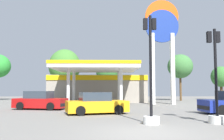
{
  "coord_description": "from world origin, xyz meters",
  "views": [
    {
      "loc": [
        -1.53,
        -9.73,
        1.72
      ],
      "look_at": [
        -1.01,
        14.98,
        3.61
      ],
      "focal_mm": 39.2,
      "sensor_mm": 36.0,
      "label": 1
    }
  ],
  "objects_px": {
    "car_3": "(40,101)",
    "tree_1": "(65,66)",
    "tree_3": "(180,66)",
    "car_1": "(97,104)",
    "tree_2": "(108,71)",
    "tree_4": "(221,77)",
    "station_pole_sign": "(162,38)",
    "traffic_signal_2": "(151,91)",
    "traffic_signal_1": "(216,96)"
  },
  "relations": [
    {
      "from": "car_3",
      "to": "tree_3",
      "type": "distance_m",
      "value": 21.87
    },
    {
      "from": "tree_2",
      "to": "car_1",
      "type": "bearing_deg",
      "value": -92.37
    },
    {
      "from": "traffic_signal_2",
      "to": "car_3",
      "type": "bearing_deg",
      "value": 131.78
    },
    {
      "from": "traffic_signal_1",
      "to": "tree_2",
      "type": "distance_m",
      "value": 24.57
    },
    {
      "from": "station_pole_sign",
      "to": "traffic_signal_2",
      "type": "bearing_deg",
      "value": -105.08
    },
    {
      "from": "tree_2",
      "to": "tree_3",
      "type": "height_order",
      "value": "tree_3"
    },
    {
      "from": "car_1",
      "to": "traffic_signal_2",
      "type": "bearing_deg",
      "value": -59.57
    },
    {
      "from": "car_3",
      "to": "tree_1",
      "type": "distance_m",
      "value": 17.33
    },
    {
      "from": "tree_1",
      "to": "tree_4",
      "type": "distance_m",
      "value": 23.73
    },
    {
      "from": "station_pole_sign",
      "to": "tree_3",
      "type": "height_order",
      "value": "station_pole_sign"
    },
    {
      "from": "tree_2",
      "to": "station_pole_sign",
      "type": "bearing_deg",
      "value": -55.46
    },
    {
      "from": "traffic_signal_1",
      "to": "tree_3",
      "type": "xyz_separation_m",
      "value": [
        5.09,
        22.69,
        3.56
      ]
    },
    {
      "from": "car_3",
      "to": "tree_3",
      "type": "xyz_separation_m",
      "value": [
        16.09,
        14.2,
        4.22
      ]
    },
    {
      "from": "traffic_signal_2",
      "to": "tree_2",
      "type": "relative_size",
      "value": 0.92
    },
    {
      "from": "car_3",
      "to": "traffic_signal_1",
      "type": "relative_size",
      "value": 0.95
    },
    {
      "from": "station_pole_sign",
      "to": "tree_3",
      "type": "bearing_deg",
      "value": 60.92
    },
    {
      "from": "traffic_signal_2",
      "to": "station_pole_sign",
      "type": "bearing_deg",
      "value": 74.92
    },
    {
      "from": "tree_2",
      "to": "traffic_signal_1",
      "type": "bearing_deg",
      "value": -77.3
    },
    {
      "from": "station_pole_sign",
      "to": "traffic_signal_2",
      "type": "relative_size",
      "value": 2.19
    },
    {
      "from": "tree_3",
      "to": "car_1",
      "type": "bearing_deg",
      "value": -122.05
    },
    {
      "from": "station_pole_sign",
      "to": "tree_2",
      "type": "xyz_separation_m",
      "value": [
        -6.12,
        8.9,
        -3.16
      ]
    },
    {
      "from": "traffic_signal_2",
      "to": "tree_2",
      "type": "height_order",
      "value": "tree_2"
    },
    {
      "from": "station_pole_sign",
      "to": "tree_3",
      "type": "xyz_separation_m",
      "value": [
        4.33,
        7.78,
        -2.5
      ]
    },
    {
      "from": "car_3",
      "to": "car_1",
      "type": "bearing_deg",
      "value": -37.78
    },
    {
      "from": "traffic_signal_1",
      "to": "tree_1",
      "type": "xyz_separation_m",
      "value": [
        -11.92,
        25.21,
        3.78
      ]
    },
    {
      "from": "station_pole_sign",
      "to": "car_1",
      "type": "xyz_separation_m",
      "value": [
        -6.91,
        -10.18,
        -6.74
      ]
    },
    {
      "from": "car_3",
      "to": "tree_4",
      "type": "bearing_deg",
      "value": 34.79
    },
    {
      "from": "car_1",
      "to": "car_3",
      "type": "bearing_deg",
      "value": 142.22
    },
    {
      "from": "traffic_signal_2",
      "to": "car_1",
      "type": "bearing_deg",
      "value": 120.43
    },
    {
      "from": "station_pole_sign",
      "to": "tree_2",
      "type": "distance_m",
      "value": 11.25
    },
    {
      "from": "traffic_signal_1",
      "to": "tree_2",
      "type": "bearing_deg",
      "value": 102.7
    },
    {
      "from": "station_pole_sign",
      "to": "tree_1",
      "type": "height_order",
      "value": "station_pole_sign"
    },
    {
      "from": "tree_2",
      "to": "tree_4",
      "type": "xyz_separation_m",
      "value": [
        17.1,
        0.48,
        -0.76
      ]
    },
    {
      "from": "traffic_signal_1",
      "to": "traffic_signal_2",
      "type": "relative_size",
      "value": 0.88
    },
    {
      "from": "traffic_signal_1",
      "to": "car_1",
      "type": "bearing_deg",
      "value": 142.45
    },
    {
      "from": "tree_1",
      "to": "tree_4",
      "type": "bearing_deg",
      "value": -2.24
    },
    {
      "from": "car_3",
      "to": "tree_3",
      "type": "bearing_deg",
      "value": 41.43
    },
    {
      "from": "tree_3",
      "to": "tree_4",
      "type": "relative_size",
      "value": 1.31
    },
    {
      "from": "tree_3",
      "to": "tree_4",
      "type": "distance_m",
      "value": 6.98
    },
    {
      "from": "station_pole_sign",
      "to": "car_3",
      "type": "distance_m",
      "value": 14.99
    },
    {
      "from": "car_1",
      "to": "tree_1",
      "type": "height_order",
      "value": "tree_1"
    },
    {
      "from": "tree_1",
      "to": "tree_2",
      "type": "height_order",
      "value": "tree_1"
    },
    {
      "from": "car_3",
      "to": "tree_2",
      "type": "distance_m",
      "value": 16.71
    },
    {
      "from": "traffic_signal_2",
      "to": "tree_3",
      "type": "distance_m",
      "value": 24.54
    },
    {
      "from": "traffic_signal_2",
      "to": "tree_1",
      "type": "distance_m",
      "value": 27.01
    },
    {
      "from": "car_1",
      "to": "traffic_signal_1",
      "type": "height_order",
      "value": "traffic_signal_1"
    },
    {
      "from": "station_pole_sign",
      "to": "traffic_signal_1",
      "type": "height_order",
      "value": "station_pole_sign"
    },
    {
      "from": "traffic_signal_2",
      "to": "tree_3",
      "type": "xyz_separation_m",
      "value": [
        8.38,
        22.83,
        3.29
      ]
    },
    {
      "from": "car_1",
      "to": "traffic_signal_1",
      "type": "relative_size",
      "value": 0.94
    },
    {
      "from": "traffic_signal_1",
      "to": "tree_3",
      "type": "height_order",
      "value": "tree_3"
    }
  ]
}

